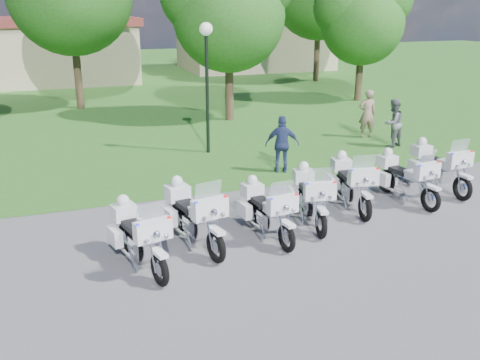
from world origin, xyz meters
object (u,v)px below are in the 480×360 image
object	(u,v)px
lamp_post	(207,56)
motorcycle_4	(351,182)
bystander_a	(367,114)
bystander_b	(393,123)
motorcycle_6	(438,166)
motorcycle_5	(405,177)
bystander_c	(282,145)
motorcycle_3	(310,195)
motorcycle_0	(138,235)
motorcycle_1	(193,214)
motorcycle_2	(266,209)

from	to	relation	value
lamp_post	motorcycle_4	bearing A→B (deg)	-72.57
bystander_a	bystander_b	bearing A→B (deg)	107.61
bystander_a	bystander_b	distance (m)	1.52
motorcycle_6	bystander_a	xyz separation A→B (m)	(1.41, 5.88, 0.26)
motorcycle_5	motorcycle_6	distance (m)	1.48
lamp_post	bystander_c	distance (m)	4.11
motorcycle_3	bystander_b	world-z (taller)	bystander_b
motorcycle_6	bystander_b	distance (m)	4.62
motorcycle_6	bystander_b	xyz separation A→B (m)	(1.52, 4.36, 0.20)
motorcycle_4	bystander_c	xyz separation A→B (m)	(-0.46, 3.29, 0.22)
bystander_a	bystander_c	bearing A→B (deg)	45.02
motorcycle_0	motorcycle_5	bearing A→B (deg)	177.40
motorcycle_1	motorcycle_4	size ratio (longest dim) A/B	1.03
motorcycle_1	motorcycle_3	xyz separation A→B (m)	(2.96, 0.30, -0.03)
lamp_post	bystander_a	xyz separation A→B (m)	(6.39, 0.03, -2.37)
motorcycle_1	motorcycle_4	world-z (taller)	motorcycle_1
motorcycle_0	motorcycle_5	size ratio (longest dim) A/B	1.00
motorcycle_2	lamp_post	world-z (taller)	lamp_post
motorcycle_3	motorcycle_5	size ratio (longest dim) A/B	1.01
motorcycle_2	bystander_a	xyz separation A→B (m)	(7.14, 7.21, 0.31)
motorcycle_3	bystander_c	distance (m)	3.94
motorcycle_0	bystander_c	size ratio (longest dim) A/B	1.30
motorcycle_3	motorcycle_6	size ratio (longest dim) A/B	0.96
motorcycle_1	motorcycle_3	distance (m)	2.98
motorcycle_6	motorcycle_5	bearing A→B (deg)	15.89
motorcycle_6	bystander_a	bearing A→B (deg)	-104.93
motorcycle_6	bystander_a	world-z (taller)	bystander_a
bystander_b	lamp_post	bearing A→B (deg)	-31.70
motorcycle_6	bystander_c	bearing A→B (deg)	-41.15
motorcycle_6	lamp_post	size ratio (longest dim) A/B	0.55
motorcycle_2	lamp_post	distance (m)	7.70
motorcycle_1	motorcycle_5	bearing A→B (deg)	175.65
motorcycle_1	motorcycle_5	size ratio (longest dim) A/B	1.06
motorcycle_2	motorcycle_5	size ratio (longest dim) A/B	0.97
motorcycle_4	bystander_c	world-z (taller)	bystander_c
motorcycle_6	motorcycle_4	bearing A→B (deg)	6.06
motorcycle_2	motorcycle_0	bearing A→B (deg)	3.69
motorcycle_1	motorcycle_2	distance (m)	1.66
motorcycle_1	motorcycle_5	distance (m)	6.03
bystander_a	bystander_b	size ratio (longest dim) A/B	1.07
motorcycle_2	bystander_b	size ratio (longest dim) A/B	1.27
motorcycle_1	lamp_post	world-z (taller)	lamp_post
motorcycle_4	lamp_post	xyz separation A→B (m)	(-1.96, 6.25, 2.64)
bystander_c	motorcycle_4	bearing A→B (deg)	119.16
motorcycle_0	motorcycle_4	xyz separation A→B (m)	(5.64, 1.43, 0.01)
motorcycle_0	motorcycle_2	size ratio (longest dim) A/B	1.03
motorcycle_3	motorcycle_4	size ratio (longest dim) A/B	0.98
motorcycle_1	motorcycle_4	distance (m)	4.45
bystander_b	motorcycle_6	bearing A→B (deg)	52.00
motorcycle_6	bystander_c	xyz separation A→B (m)	(-3.48, 2.89, 0.21)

